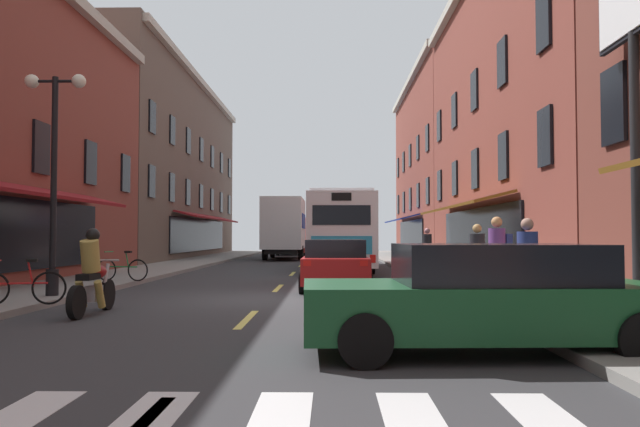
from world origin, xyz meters
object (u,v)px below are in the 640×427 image
object	(u,v)px
bicycle_mid	(21,287)
pedestrian_rear	(528,264)
transit_bus	(340,231)
pedestrian_far	(477,257)
pedestrian_mid	(427,248)
sedan_mid	(486,298)
street_lamp_twin	(54,172)
sedan_near	(335,264)
billboard_sign	(634,47)
motorcycle_rider	(92,278)
box_truck	(285,228)
pedestrian_near	(498,255)
sedan_far	(291,246)
bicycle_near	(122,269)

from	to	relation	value
bicycle_mid	pedestrian_rear	xyz separation A→B (m)	(9.63, -1.11, 0.51)
transit_bus	pedestrian_far	distance (m)	12.81
pedestrian_mid	sedan_mid	bearing A→B (deg)	55.61
transit_bus	street_lamp_twin	xyz separation A→B (m)	(-6.80, -13.39, 1.28)
pedestrian_rear	transit_bus	bearing A→B (deg)	-42.64
sedan_near	street_lamp_twin	xyz separation A→B (m)	(-6.52, -3.38, 2.27)
billboard_sign	motorcycle_rider	bearing A→B (deg)	176.93
box_truck	transit_bus	bearing A→B (deg)	-73.94
pedestrian_near	pedestrian_rear	bearing A→B (deg)	154.56
sedan_far	pedestrian_near	bearing A→B (deg)	-78.73
sedan_mid	box_truck	bearing A→B (deg)	99.08
bicycle_near	billboard_sign	bearing A→B (deg)	-31.48
transit_bus	bicycle_mid	distance (m)	16.68
bicycle_mid	sedan_mid	bearing A→B (deg)	-26.26
motorcycle_rider	bicycle_near	xyz separation A→B (m)	(-1.76, 6.73, -0.21)
pedestrian_rear	pedestrian_mid	bearing A→B (deg)	-54.88
box_truck	pedestrian_near	xyz separation A→B (m)	(6.56, -25.42, -0.88)
billboard_sign	bicycle_mid	xyz separation A→B (m)	(-11.67, 0.90, -4.46)
pedestrian_near	street_lamp_twin	bearing A→B (deg)	65.14
pedestrian_mid	street_lamp_twin	world-z (taller)	street_lamp_twin
pedestrian_rear	street_lamp_twin	distance (m)	10.53
pedestrian_rear	pedestrian_far	bearing A→B (deg)	-54.43
sedan_mid	street_lamp_twin	bearing A→B (deg)	144.84
motorcycle_rider	street_lamp_twin	size ratio (longest dim) A/B	0.40
transit_bus	bicycle_mid	xyz separation A→B (m)	(-6.54, -15.29, -1.20)
transit_bus	sedan_far	xyz separation A→B (m)	(-3.50, 19.93, -0.97)
bicycle_mid	pedestrian_mid	bearing A→B (deg)	51.11
billboard_sign	motorcycle_rider	xyz separation A→B (m)	(-10.11, 0.54, -4.25)
box_truck	bicycle_near	world-z (taller)	box_truck
pedestrian_near	pedestrian_far	bearing A→B (deg)	-18.90
box_truck	bicycle_near	bearing A→B (deg)	-99.51
bicycle_near	box_truck	bearing A→B (deg)	80.49
pedestrian_far	box_truck	bearing A→B (deg)	-46.75
transit_bus	street_lamp_twin	bearing A→B (deg)	-116.92
transit_bus	motorcycle_rider	world-z (taller)	transit_bus
transit_bus	sedan_mid	bearing A→B (deg)	-85.23
box_truck	sedan_far	size ratio (longest dim) A/B	1.79
motorcycle_rider	pedestrian_mid	world-z (taller)	pedestrian_mid
sedan_near	pedestrian_far	world-z (taller)	pedestrian_far
motorcycle_rider	bicycle_near	world-z (taller)	motorcycle_rider
bicycle_near	motorcycle_rider	bearing A→B (deg)	-75.35
sedan_far	bicycle_near	world-z (taller)	sedan_far
box_truck	pedestrian_near	size ratio (longest dim) A/B	4.60
box_truck	sedan_far	distance (m)	8.52
pedestrian_rear	motorcycle_rider	bearing A→B (deg)	31.30
bicycle_near	pedestrian_mid	world-z (taller)	pedestrian_mid
bicycle_near	bicycle_mid	distance (m)	6.37
sedan_near	bicycle_near	distance (m)	6.56
transit_bus	sedan_far	size ratio (longest dim) A/B	2.56
sedan_near	pedestrian_rear	bearing A→B (deg)	-62.24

